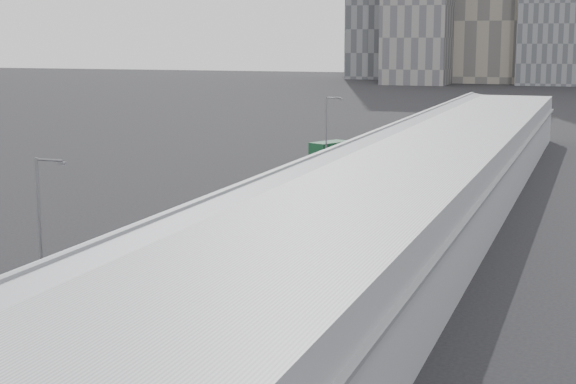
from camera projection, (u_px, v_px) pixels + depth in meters
The scene contains 21 objects.
sidewalk at pixel (339, 253), 63.62m from camera, with size 10.00×170.00×0.12m, color gray.
lane_line at pixel (207, 243), 67.11m from camera, with size 0.12×160.00×0.02m, color gold.
depot at pixel (394, 210), 61.70m from camera, with size 12.45×160.40×7.20m.
bus_2 at pixel (111, 299), 46.85m from camera, with size 3.94×13.99×4.04m.
bus_3 at pixel (221, 241), 60.32m from camera, with size 3.08×13.86×4.03m.
bus_4 at pixel (288, 209), 72.35m from camera, with size 3.29×12.97×3.76m.
bus_5 at pixel (340, 181), 86.09m from camera, with size 3.52×13.30×3.85m.
bus_6 at pixel (372, 162), 99.95m from camera, with size 3.50×12.61×3.64m.
bus_7 at pixel (398, 148), 112.11m from camera, with size 3.03×13.68×3.99m.
bus_8 at pixel (422, 138), 123.02m from camera, with size 3.08×13.93×4.07m.
bus_9 at pixel (436, 129), 137.37m from camera, with size 2.83×12.48×3.63m.
bus_10 at pixel (449, 122), 148.45m from camera, with size 2.88×12.91×3.77m.
tree_1 at pixel (96, 303), 39.11m from camera, with size 2.32×2.32×4.94m.
tree_2 at pixel (300, 209), 64.03m from camera, with size 1.51×1.51×3.93m.
tree_3 at pixel (381, 159), 87.81m from camera, with size 1.95×1.95×4.54m.
tree_4 at pixel (423, 135), 110.37m from camera, with size 2.46×2.46×4.76m.
tree_5 at pixel (459, 117), 134.94m from camera, with size 2.23×2.23×4.72m.
street_lamp_near at pixel (42, 218), 51.90m from camera, with size 2.04×0.22×8.51m.
street_lamp_far at pixel (328, 127), 104.76m from camera, with size 2.04×0.22×8.59m.
shipping_container at pixel (330, 151), 113.55m from camera, with size 2.54×5.41×2.31m, color #113920.
suv at pixel (391, 138), 131.12m from camera, with size 2.70×5.86×1.63m, color black.
Camera 1 is at (26.36, -4.55, 15.32)m, focal length 55.00 mm.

